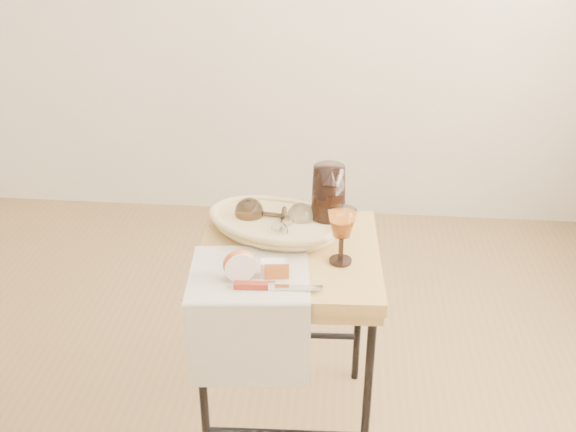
# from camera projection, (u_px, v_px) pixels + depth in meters

# --- Properties ---
(side_table) EXTENTS (0.53, 0.53, 0.65)m
(side_table) POSITION_uv_depth(u_px,v_px,m) (289.00, 343.00, 1.98)
(side_table) COLOR brown
(side_table) RESTS_ON floor
(tea_towel) EXTENTS (0.34, 0.31, 0.01)m
(tea_towel) POSITION_uv_depth(u_px,v_px,m) (249.00, 274.00, 1.72)
(tea_towel) COLOR silver
(tea_towel) RESTS_ON side_table
(bread_basket) EXTENTS (0.42, 0.36, 0.05)m
(bread_basket) POSITION_uv_depth(u_px,v_px,m) (274.00, 225.00, 1.91)
(bread_basket) COLOR tan
(bread_basket) RESTS_ON side_table
(goblet_lying_a) EXTENTS (0.15, 0.11, 0.09)m
(goblet_lying_a) POSITION_uv_depth(u_px,v_px,m) (264.00, 214.00, 1.92)
(goblet_lying_a) COLOR #4F3A24
(goblet_lying_a) RESTS_ON bread_basket
(goblet_lying_b) EXTENTS (0.13, 0.15, 0.08)m
(goblet_lying_b) POSITION_uv_depth(u_px,v_px,m) (292.00, 222.00, 1.88)
(goblet_lying_b) COLOR white
(goblet_lying_b) RESTS_ON bread_basket
(pitcher) EXTENTS (0.17, 0.24, 0.25)m
(pitcher) POSITION_uv_depth(u_px,v_px,m) (328.00, 199.00, 1.89)
(pitcher) COLOR black
(pitcher) RESTS_ON side_table
(wine_goblet) EXTENTS (0.08, 0.08, 0.16)m
(wine_goblet) POSITION_uv_depth(u_px,v_px,m) (341.00, 236.00, 1.74)
(wine_goblet) COLOR white
(wine_goblet) RESTS_ON side_table
(apple_half) EXTENTS (0.10, 0.07, 0.08)m
(apple_half) POSITION_uv_depth(u_px,v_px,m) (239.00, 264.00, 1.68)
(apple_half) COLOR red
(apple_half) RESTS_ON tea_towel
(apple_wedge) EXTENTS (0.07, 0.04, 0.04)m
(apple_wedge) POSITION_uv_depth(u_px,v_px,m) (273.00, 268.00, 1.70)
(apple_wedge) COLOR white
(apple_wedge) RESTS_ON tea_towel
(table_knife) EXTENTS (0.22, 0.03, 0.02)m
(table_knife) POSITION_uv_depth(u_px,v_px,m) (275.00, 286.00, 1.65)
(table_knife) COLOR silver
(table_knife) RESTS_ON tea_towel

